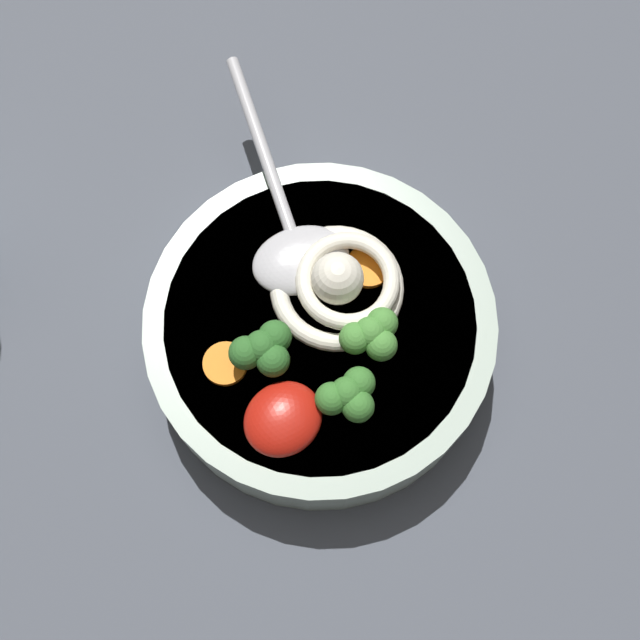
# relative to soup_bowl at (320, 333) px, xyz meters

# --- Properties ---
(table_slab) EXTENTS (1.20, 1.20, 0.04)m
(table_slab) POSITION_rel_soup_bowl_xyz_m (-0.03, -0.01, -0.05)
(table_slab) COLOR #474C56
(table_slab) RESTS_ON ground
(soup_bowl) EXTENTS (0.21, 0.21, 0.05)m
(soup_bowl) POSITION_rel_soup_bowl_xyz_m (0.00, 0.00, 0.00)
(soup_bowl) COLOR #9EB2A3
(soup_bowl) RESTS_ON table_slab
(noodle_pile) EXTENTS (0.09, 0.09, 0.04)m
(noodle_pile) POSITION_rel_soup_bowl_xyz_m (0.02, 0.01, 0.04)
(noodle_pile) COLOR silver
(noodle_pile) RESTS_ON soup_bowl
(soup_spoon) EXTENTS (0.10, 0.17, 0.02)m
(soup_spoon) POSITION_rel_soup_bowl_xyz_m (0.02, 0.05, 0.03)
(soup_spoon) COLOR #B7B7BC
(soup_spoon) RESTS_ON soup_bowl
(chili_sauce_dollop) EXTENTS (0.05, 0.04, 0.02)m
(chili_sauce_dollop) POSITION_rel_soup_bowl_xyz_m (-0.06, -0.03, 0.03)
(chili_sauce_dollop) COLOR #B2190F
(chili_sauce_dollop) RESTS_ON soup_bowl
(broccoli_floret_front) EXTENTS (0.04, 0.03, 0.03)m
(broccoli_floret_front) POSITION_rel_soup_bowl_xyz_m (-0.04, 0.00, 0.04)
(broccoli_floret_front) COLOR #7A9E60
(broccoli_floret_front) RESTS_ON soup_bowl
(broccoli_floret_near_spoon) EXTENTS (0.04, 0.03, 0.03)m
(broccoli_floret_near_spoon) POSITION_rel_soup_bowl_xyz_m (-0.02, -0.05, 0.04)
(broccoli_floret_near_spoon) COLOR #7A9E60
(broccoli_floret_near_spoon) RESTS_ON soup_bowl
(broccoli_floret_beside_chili) EXTENTS (0.04, 0.03, 0.03)m
(broccoli_floret_beside_chili) POSITION_rel_soup_bowl_xyz_m (0.01, -0.03, 0.04)
(broccoli_floret_beside_chili) COLOR #7A9E60
(broccoli_floret_beside_chili) RESTS_ON soup_bowl
(carrot_slice_extra_b) EXTENTS (0.03, 0.03, 0.00)m
(carrot_slice_extra_b) POSITION_rel_soup_bowl_xyz_m (-0.06, 0.02, 0.03)
(carrot_slice_extra_b) COLOR orange
(carrot_slice_extra_b) RESTS_ON soup_bowl
(carrot_slice_far) EXTENTS (0.03, 0.03, 0.00)m
(carrot_slice_far) POSITION_rel_soup_bowl_xyz_m (0.04, 0.01, 0.03)
(carrot_slice_far) COLOR orange
(carrot_slice_far) RESTS_ON soup_bowl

